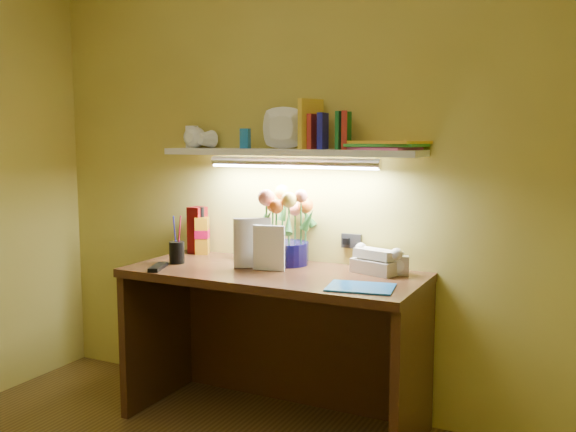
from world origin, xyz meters
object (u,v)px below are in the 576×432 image
Objects in this scene: desk_clock at (399,265)px; telephone at (378,259)px; flower_bouquet at (286,226)px; desk at (273,348)px.

telephone is at bearing 157.83° from desk_clock.
flower_bouquet is at bearing -160.40° from telephone.
desk_clock is at bearing 0.92° from flower_bouquet.
telephone reaches higher than desk_clock.
desk_clock reaches higher than desk.
desk_clock is at bearing 14.33° from telephone.
telephone reaches higher than desk.
desk is 6.61× the size of telephone.
desk is 15.91× the size of desk_clock.
telephone is at bearing 1.86° from flower_bouquet.
flower_bouquet is (-0.02, 0.17, 0.57)m from desk.
flower_bouquet is 0.48m from telephone.
flower_bouquet is 1.82× the size of telephone.
flower_bouquet reaches higher than telephone.
desk is at bearing -140.09° from telephone.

